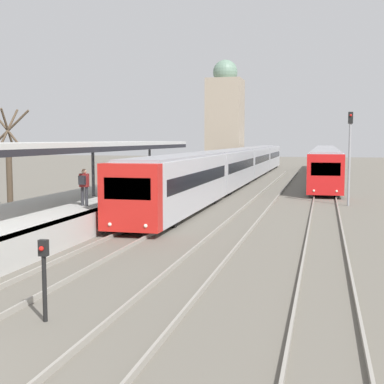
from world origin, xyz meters
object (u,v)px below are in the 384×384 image
Objects in this scene: signal_post_near at (44,271)px; signal_mast_far at (350,148)px; person_on_platform at (84,184)px; train_far at (325,161)px; train_near at (240,164)px.

signal_post_near is 0.32× the size of signal_mast_far.
train_far is at bearing 74.08° from person_on_platform.
signal_mast_far is (1.36, -25.46, 1.77)m from train_far.
signal_post_near is at bearing -97.09° from train_far.
train_near is at bearing 118.97° from signal_mast_far.
train_near is 10.57× the size of signal_mast_far.
train_far is 7.81× the size of signal_mast_far.
signal_mast_far is (7.40, 23.14, 2.37)m from signal_post_near.
signal_mast_far is (11.91, 11.54, 1.48)m from person_on_platform.
train_far is 24.08× the size of signal_post_near.
person_on_platform is 38.47m from train_far.
signal_mast_far is (9.14, -16.50, 1.76)m from train_near.
person_on_platform is at bearing -105.92° from train_far.
person_on_platform is 12.48m from signal_post_near.
train_near is 18.94m from signal_mast_far.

